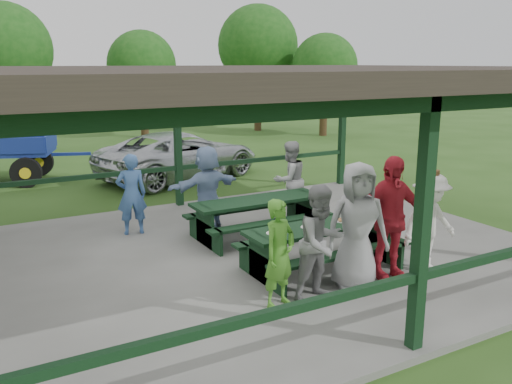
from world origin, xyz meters
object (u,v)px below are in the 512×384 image
contestant_green (279,254)px  contestant_red (389,218)px  contestant_grey_mid (357,226)px  pickup_truck (180,155)px  picnic_table_far (258,213)px  spectator_blue (131,194)px  spectator_lblue (207,188)px  spectator_grey (290,180)px  contestant_grey_left (321,243)px  picnic_table_near (322,241)px  contestant_white_fedora (430,223)px

contestant_green → contestant_red: contestant_red is taller
contestant_grey_mid → contestant_red: contestant_red is taller
pickup_truck → picnic_table_far: bearing=154.6°
spectator_blue → pickup_truck: bearing=-112.3°
spectator_lblue → spectator_blue: spectator_lblue is taller
spectator_blue → spectator_grey: spectator_grey is taller
pickup_truck → spectator_lblue: bearing=146.4°
contestant_grey_left → spectator_lblue: 3.80m
contestant_grey_mid → picnic_table_near: bearing=109.0°
contestant_grey_mid → pickup_truck: bearing=104.8°
spectator_lblue → contestant_green: bearing=72.0°
spectator_grey → pickup_truck: 5.49m
picnic_table_near → spectator_lblue: (-0.75, 2.86, 0.39)m
contestant_green → contestant_grey_mid: size_ratio=0.79×
contestant_white_fedora → pickup_truck: (-0.65, 9.19, -0.21)m
spectator_grey → picnic_table_near: bearing=59.4°
contestant_grey_left → contestant_grey_mid: size_ratio=0.87×
picnic_table_near → spectator_grey: spectator_grey is taller
contestant_green → spectator_blue: size_ratio=0.95×
picnic_table_near → contestant_red: bearing=-50.6°
picnic_table_near → spectator_grey: 3.07m
contestant_grey_mid → contestant_grey_left: bearing=-155.6°
contestant_grey_left → contestant_green: bearing=164.2°
contestant_grey_mid → picnic_table_far: bearing=110.8°
contestant_green → spectator_lblue: (0.58, 3.70, 0.10)m
picnic_table_near → contestant_grey_left: (-0.69, -0.93, 0.36)m
contestant_white_fedora → spectator_grey: (-0.28, 3.72, 0.03)m
contestant_grey_mid → pickup_truck: contestant_grey_mid is taller
picnic_table_far → contestant_red: 2.95m
contestant_white_fedora → contestant_grey_mid: bearing=-179.9°
contestant_grey_left → picnic_table_near: bearing=45.6°
contestant_white_fedora → pickup_truck: 9.22m
contestant_grey_mid → spectator_blue: bearing=136.6°
contestant_red → contestant_green: bearing=-170.3°
picnic_table_far → spectator_lblue: (-0.69, 0.86, 0.39)m
picnic_table_far → spectator_blue: size_ratio=1.63×
contestant_red → contestant_white_fedora: bearing=2.3°
contestant_grey_left → contestant_white_fedora: (2.14, 0.02, -0.03)m
contestant_green → contestant_white_fedora: (2.78, -0.07, 0.05)m
contestant_grey_mid → spectator_lblue: contestant_grey_mid is taller
pickup_truck → contestant_grey_mid: bearing=157.3°
picnic_table_near → picnic_table_far: same height
picnic_table_far → contestant_grey_mid: 2.92m
contestant_grey_mid → spectator_blue: size_ratio=1.20×
spectator_lblue → contestant_red: bearing=102.1°
contestant_green → spectator_lblue: bearing=61.9°
contestant_red → pickup_truck: (0.12, 9.10, -0.37)m
picnic_table_far → pickup_truck: pickup_truck is taller
contestant_green → spectator_lblue: 3.75m
contestant_grey_mid → contestant_red: size_ratio=0.99×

